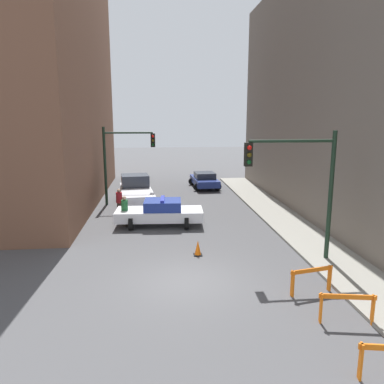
{
  "coord_description": "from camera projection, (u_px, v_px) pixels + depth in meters",
  "views": [
    {
      "loc": [
        -1.03,
        -12.57,
        5.84
      ],
      "look_at": [
        0.88,
        7.13,
        1.85
      ],
      "focal_mm": 35.0,
      "sensor_mm": 36.0,
      "label": 1
    }
  ],
  "objects": [
    {
      "name": "traffic_light_far",
      "position": [
        121.0,
        154.0,
        24.79
      ],
      "size": [
        3.44,
        0.35,
        5.2
      ],
      "color": "black",
      "rests_on": "ground_plane"
    },
    {
      "name": "ground_plane",
      "position": [
        187.0,
        281.0,
        13.52
      ],
      "size": [
        120.0,
        120.0,
        0.0
      ],
      "primitive_type": "plane",
      "color": "#4C4C4F"
    },
    {
      "name": "pedestrian_corner",
      "position": [
        119.0,
        202.0,
        22.23
      ],
      "size": [
        0.48,
        0.48,
        1.66
      ],
      "rotation": [
        0.0,
        0.0,
        5.82
      ],
      "color": "#382D23",
      "rests_on": "ground_plane"
    },
    {
      "name": "police_car",
      "position": [
        160.0,
        212.0,
        20.38
      ],
      "size": [
        4.79,
        2.53,
        1.52
      ],
      "rotation": [
        0.0,
        0.0,
        1.52
      ],
      "color": "white",
      "rests_on": "ground_plane"
    },
    {
      "name": "traffic_cone",
      "position": [
        198.0,
        248.0,
        16.0
      ],
      "size": [
        0.36,
        0.36,
        0.66
      ],
      "color": "black",
      "rests_on": "ground_plane"
    },
    {
      "name": "barrier_mid",
      "position": [
        347.0,
        304.0,
        10.64
      ],
      "size": [
        1.58,
        0.42,
        0.9
      ],
      "rotation": [
        0.0,
        0.0,
        -0.18
      ],
      "color": "orange",
      "rests_on": "ground_plane"
    },
    {
      "name": "traffic_light_near",
      "position": [
        303.0,
        177.0,
        14.68
      ],
      "size": [
        3.64,
        0.35,
        5.2
      ],
      "color": "black",
      "rests_on": "sidewalk_right"
    },
    {
      "name": "parked_car_near",
      "position": [
        204.0,
        180.0,
        31.19
      ],
      "size": [
        2.44,
        4.4,
        1.31
      ],
      "rotation": [
        0.0,
        0.0,
        0.06
      ],
      "color": "navy",
      "rests_on": "ground_plane"
    },
    {
      "name": "white_truck",
      "position": [
        136.0,
        191.0,
        25.23
      ],
      "size": [
        3.05,
        5.6,
        1.9
      ],
      "rotation": [
        0.0,
        0.0,
        0.12
      ],
      "color": "silver",
      "rests_on": "ground_plane"
    },
    {
      "name": "barrier_back",
      "position": [
        312.0,
        276.0,
        12.47
      ],
      "size": [
        1.58,
        0.46,
        0.9
      ],
      "rotation": [
        0.0,
        0.0,
        0.21
      ],
      "color": "orange",
      "rests_on": "ground_plane"
    },
    {
      "name": "pedestrian_crossing",
      "position": [
        125.0,
        211.0,
        20.19
      ],
      "size": [
        0.46,
        0.46,
        1.66
      ],
      "rotation": [
        0.0,
        0.0,
        1.91
      ],
      "color": "#382D23",
      "rests_on": "ground_plane"
    },
    {
      "name": "sidewalk_right",
      "position": [
        350.0,
        273.0,
        14.09
      ],
      "size": [
        2.4,
        44.0,
        0.12
      ],
      "color": "gray",
      "rests_on": "ground_plane"
    }
  ]
}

